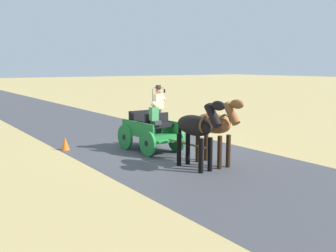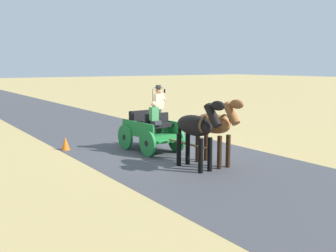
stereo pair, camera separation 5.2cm
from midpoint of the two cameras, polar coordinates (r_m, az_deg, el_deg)
ground_plane at (r=14.74m, az=-0.91°, el=-3.79°), size 200.00×200.00×0.00m
road_surface at (r=14.74m, az=-0.91°, el=-3.78°), size 6.29×160.00×0.01m
horse_drawn_carriage at (r=14.78m, az=-2.52°, el=-0.54°), size 1.52×4.51×2.50m
horse_near_side at (r=12.62m, az=6.79°, el=0.15°), size 0.56×2.13×2.21m
horse_off_side at (r=12.09m, az=4.08°, el=-0.19°), size 0.59×2.13×2.21m
traffic_cone at (r=15.53m, az=-14.84°, el=-2.50°), size 0.32×0.32×0.50m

